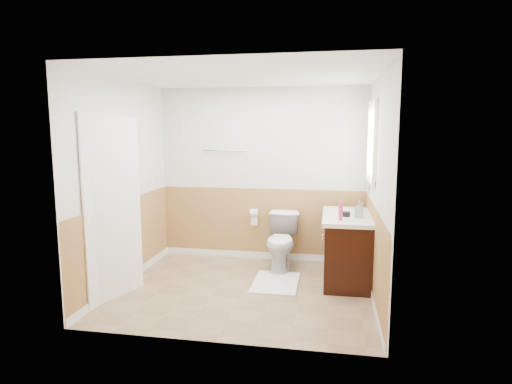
% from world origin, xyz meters
% --- Properties ---
extents(floor, '(3.00, 3.00, 0.00)m').
position_xyz_m(floor, '(0.00, 0.00, 0.00)').
color(floor, '#8C7051').
rests_on(floor, ground).
extents(ceiling, '(3.00, 3.00, 0.00)m').
position_xyz_m(ceiling, '(0.00, 0.00, 2.50)').
color(ceiling, white).
rests_on(ceiling, floor).
extents(wall_back, '(3.00, 0.00, 3.00)m').
position_xyz_m(wall_back, '(0.00, 1.30, 1.25)').
color(wall_back, silver).
rests_on(wall_back, floor).
extents(wall_front, '(3.00, 0.00, 3.00)m').
position_xyz_m(wall_front, '(0.00, -1.30, 1.25)').
color(wall_front, silver).
rests_on(wall_front, floor).
extents(wall_left, '(0.00, 3.00, 3.00)m').
position_xyz_m(wall_left, '(-1.50, 0.00, 1.25)').
color(wall_left, silver).
rests_on(wall_left, floor).
extents(wall_right, '(0.00, 3.00, 3.00)m').
position_xyz_m(wall_right, '(1.50, 0.00, 1.25)').
color(wall_right, silver).
rests_on(wall_right, floor).
extents(wainscot_back, '(3.00, 0.00, 3.00)m').
position_xyz_m(wainscot_back, '(0.00, 1.29, 0.50)').
color(wainscot_back, tan).
rests_on(wainscot_back, floor).
extents(wainscot_front, '(3.00, 0.00, 3.00)m').
position_xyz_m(wainscot_front, '(0.00, -1.29, 0.50)').
color(wainscot_front, tan).
rests_on(wainscot_front, floor).
extents(wainscot_left, '(0.00, 2.60, 2.60)m').
position_xyz_m(wainscot_left, '(-1.49, 0.00, 0.50)').
color(wainscot_left, tan).
rests_on(wainscot_left, floor).
extents(wainscot_right, '(0.00, 2.60, 2.60)m').
position_xyz_m(wainscot_right, '(1.49, 0.00, 0.50)').
color(wainscot_right, tan).
rests_on(wainscot_right, floor).
extents(toilet, '(0.42, 0.75, 0.76)m').
position_xyz_m(toilet, '(0.35, 0.87, 0.38)').
color(toilet, white).
rests_on(toilet, floor).
extents(bath_mat, '(0.55, 0.80, 0.02)m').
position_xyz_m(bath_mat, '(0.35, 0.28, 0.01)').
color(bath_mat, silver).
rests_on(bath_mat, floor).
extents(vanity_cabinet, '(0.55, 1.10, 0.80)m').
position_xyz_m(vanity_cabinet, '(1.21, 0.54, 0.40)').
color(vanity_cabinet, black).
rests_on(vanity_cabinet, floor).
extents(vanity_knob_left, '(0.03, 0.03, 0.03)m').
position_xyz_m(vanity_knob_left, '(0.91, 0.44, 0.55)').
color(vanity_knob_left, '#BBBBC2').
rests_on(vanity_knob_left, vanity_cabinet).
extents(vanity_knob_right, '(0.03, 0.03, 0.03)m').
position_xyz_m(vanity_knob_right, '(0.91, 0.64, 0.55)').
color(vanity_knob_right, silver).
rests_on(vanity_knob_right, vanity_cabinet).
extents(countertop, '(0.60, 1.15, 0.05)m').
position_xyz_m(countertop, '(1.20, 0.54, 0.83)').
color(countertop, white).
rests_on(countertop, vanity_cabinet).
extents(sink_basin, '(0.36, 0.36, 0.02)m').
position_xyz_m(sink_basin, '(1.21, 0.69, 0.86)').
color(sink_basin, white).
rests_on(sink_basin, countertop).
extents(faucet, '(0.02, 0.02, 0.14)m').
position_xyz_m(faucet, '(1.39, 0.69, 0.92)').
color(faucet, silver).
rests_on(faucet, countertop).
extents(lotion_bottle, '(0.05, 0.05, 0.22)m').
position_xyz_m(lotion_bottle, '(1.11, 0.19, 0.96)').
color(lotion_bottle, '#D03668').
rests_on(lotion_bottle, countertop).
extents(soap_dispenser, '(0.11, 0.11, 0.20)m').
position_xyz_m(soap_dispenser, '(1.33, 0.39, 0.95)').
color(soap_dispenser, gray).
rests_on(soap_dispenser, countertop).
extents(hair_dryer_body, '(0.14, 0.07, 0.07)m').
position_xyz_m(hair_dryer_body, '(1.16, 0.41, 0.89)').
color(hair_dryer_body, black).
rests_on(hair_dryer_body, countertop).
extents(hair_dryer_handle, '(0.03, 0.03, 0.07)m').
position_xyz_m(hair_dryer_handle, '(1.13, 0.42, 0.86)').
color(hair_dryer_handle, black).
rests_on(hair_dryer_handle, countertop).
extents(mirror_panel, '(0.02, 0.35, 0.90)m').
position_xyz_m(mirror_panel, '(1.48, 1.10, 1.55)').
color(mirror_panel, silver).
rests_on(mirror_panel, wall_right).
extents(window_frame, '(0.04, 0.80, 1.00)m').
position_xyz_m(window_frame, '(1.47, 0.59, 1.75)').
color(window_frame, white).
rests_on(window_frame, wall_right).
extents(window_glass, '(0.01, 0.70, 0.90)m').
position_xyz_m(window_glass, '(1.49, 0.59, 1.75)').
color(window_glass, white).
rests_on(window_glass, wall_right).
extents(door, '(0.29, 0.78, 2.04)m').
position_xyz_m(door, '(-1.40, -0.45, 1.02)').
color(door, white).
rests_on(door, wall_left).
extents(door_frame, '(0.02, 0.92, 2.10)m').
position_xyz_m(door_frame, '(-1.48, -0.45, 1.03)').
color(door_frame, white).
rests_on(door_frame, wall_left).
extents(door_knob, '(0.06, 0.06, 0.06)m').
position_xyz_m(door_knob, '(-1.34, -0.12, 0.95)').
color(door_knob, silver).
rests_on(door_knob, door).
extents(towel_bar, '(0.62, 0.02, 0.02)m').
position_xyz_m(towel_bar, '(-0.55, 1.25, 1.60)').
color(towel_bar, silver).
rests_on(towel_bar, wall_back).
extents(tp_holder_bar, '(0.14, 0.02, 0.02)m').
position_xyz_m(tp_holder_bar, '(-0.10, 1.23, 0.70)').
color(tp_holder_bar, silver).
rests_on(tp_holder_bar, wall_back).
extents(tp_roll, '(0.10, 0.11, 0.11)m').
position_xyz_m(tp_roll, '(-0.10, 1.23, 0.70)').
color(tp_roll, white).
rests_on(tp_roll, tp_holder_bar).
extents(tp_sheet, '(0.10, 0.01, 0.16)m').
position_xyz_m(tp_sheet, '(-0.10, 1.23, 0.59)').
color(tp_sheet, white).
rests_on(tp_sheet, tp_roll).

